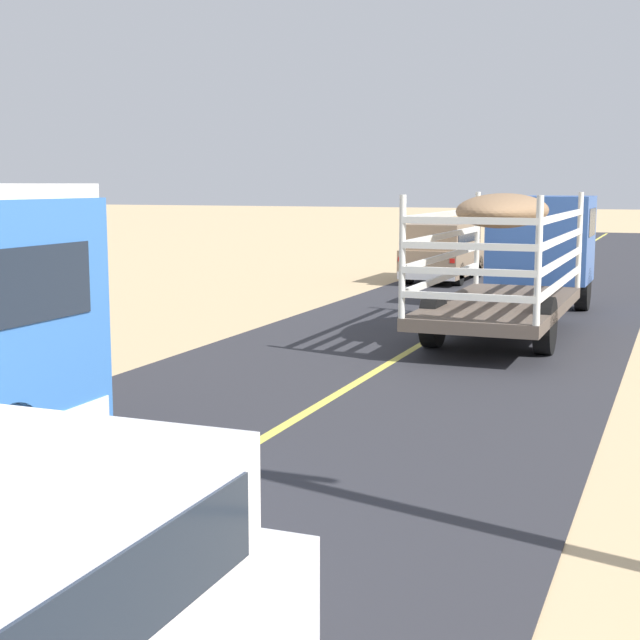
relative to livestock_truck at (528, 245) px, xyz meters
name	(u,v)px	position (x,y,z in m)	size (l,w,h in m)	color
livestock_truck	(528,245)	(0.00, 0.00, 0.00)	(2.53, 9.70, 3.02)	#3359A5
car_far	(444,249)	(-4.03, 8.02, -0.70)	(1.90, 4.62, 1.93)	#8C7259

